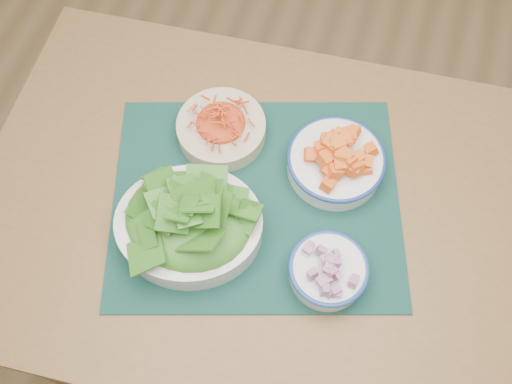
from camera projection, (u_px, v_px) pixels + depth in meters
The scene contains 6 objects.
table at pixel (274, 228), 1.20m from camera, with size 1.25×0.88×0.75m.
placemat at pixel (256, 199), 1.12m from camera, with size 0.56×0.46×0.00m, color black.
carrot_bowl at pixel (221, 125), 1.15m from camera, with size 0.19×0.19×0.07m.
squash_bowl at pixel (336, 159), 1.11m from camera, with size 0.21×0.21×0.09m.
lettuce_bowl at pixel (188, 221), 1.03m from camera, with size 0.32×0.30×0.12m.
onion_bowl at pixel (328, 269), 1.01m from camera, with size 0.15×0.15×0.07m.
Camera 1 is at (0.13, -0.11, 1.76)m, focal length 40.00 mm.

